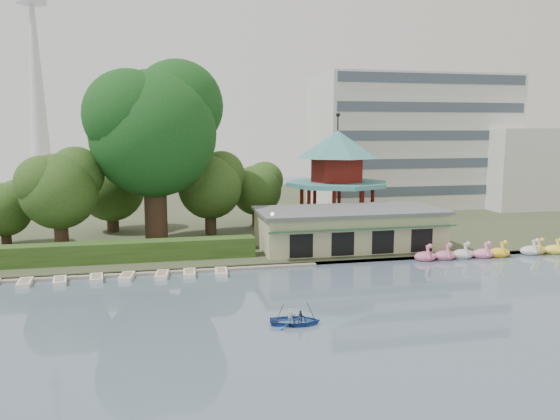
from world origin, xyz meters
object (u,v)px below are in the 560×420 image
object	(u,v)px
dock	(120,274)
rowboat_with_passengers	(295,317)
boathouse	(349,228)
pavilion	(337,170)
big_tree	(155,124)

from	to	relation	value
dock	rowboat_with_passengers	bearing A→B (deg)	-51.66
dock	boathouse	world-z (taller)	boathouse
pavilion	rowboat_with_passengers	distance (m)	32.73
dock	boathouse	xyz separation A→B (m)	(22.00, 4.77, 2.25)
pavilion	big_tree	world-z (taller)	big_tree
pavilion	big_tree	bearing A→B (deg)	-169.68
rowboat_with_passengers	boathouse	bearing A→B (deg)	61.83
dock	pavilion	distance (m)	29.14
boathouse	pavilion	world-z (taller)	pavilion
dock	rowboat_with_passengers	size ratio (longest dim) A/B	6.79
pavilion	big_tree	size ratio (longest dim) A/B	0.71
big_tree	boathouse	bearing A→B (deg)	-18.32
pavilion	big_tree	distance (m)	21.80
rowboat_with_passengers	pavilion	bearing A→B (deg)	67.16
boathouse	pavilion	bearing A→B (deg)	78.72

